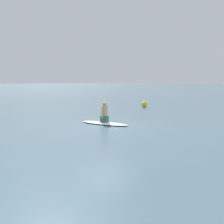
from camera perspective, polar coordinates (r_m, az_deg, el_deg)
The scene contains 4 objects.
ground_plane at distance 13.26m, azimuth -1.09°, elevation -2.96°, with size 400.00×400.00×0.00m, color slate.
surfboard at distance 14.04m, azimuth -1.51°, elevation -2.25°, with size 2.66×0.79×0.10m, color white.
person_paddler at distance 13.97m, azimuth -1.52°, elevation -0.18°, with size 0.45×0.39×1.02m.
buoy_marker at distance 23.22m, azimuth 6.46°, elevation 1.54°, with size 0.46×0.46×0.46m, color yellow.
Camera 1 is at (8.75, 9.74, 2.12)m, focal length 45.73 mm.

